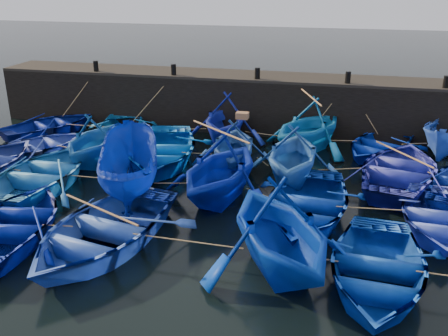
# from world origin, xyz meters

# --- Properties ---
(ground) EXTENTS (120.00, 120.00, 0.00)m
(ground) POSITION_xyz_m (0.00, 0.00, 0.00)
(ground) COLOR black
(ground) RESTS_ON ground
(quay_wall) EXTENTS (26.00, 2.50, 2.50)m
(quay_wall) POSITION_xyz_m (0.00, 10.50, 1.25)
(quay_wall) COLOR black
(quay_wall) RESTS_ON ground
(quay_top) EXTENTS (26.00, 2.50, 0.12)m
(quay_top) POSITION_xyz_m (0.00, 10.50, 2.56)
(quay_top) COLOR black
(quay_top) RESTS_ON quay_wall
(bollard_0) EXTENTS (0.24, 0.24, 0.50)m
(bollard_0) POSITION_xyz_m (-8.00, 9.60, 2.87)
(bollard_0) COLOR black
(bollard_0) RESTS_ON quay_top
(bollard_1) EXTENTS (0.24, 0.24, 0.50)m
(bollard_1) POSITION_xyz_m (-4.00, 9.60, 2.87)
(bollard_1) COLOR black
(bollard_1) RESTS_ON quay_top
(bollard_2) EXTENTS (0.24, 0.24, 0.50)m
(bollard_2) POSITION_xyz_m (0.00, 9.60, 2.87)
(bollard_2) COLOR black
(bollard_2) RESTS_ON quay_top
(bollard_3) EXTENTS (0.24, 0.24, 0.50)m
(bollard_3) POSITION_xyz_m (4.00, 9.60, 2.87)
(bollard_3) COLOR black
(bollard_3) RESTS_ON quay_top
(bollard_4) EXTENTS (0.24, 0.24, 0.50)m
(bollard_4) POSITION_xyz_m (8.00, 9.60, 2.87)
(bollard_4) COLOR black
(bollard_4) RESTS_ON quay_top
(boat_0) EXTENTS (5.04, 5.43, 0.92)m
(boat_0) POSITION_xyz_m (-9.44, 7.26, 0.46)
(boat_0) COLOR navy
(boat_0) RESTS_ON ground
(boat_1) EXTENTS (4.99, 5.70, 0.98)m
(boat_1) POSITION_xyz_m (-5.73, 7.29, 0.49)
(boat_1) COLOR blue
(boat_1) RESTS_ON ground
(boat_2) EXTENTS (3.92, 4.46, 2.24)m
(boat_2) POSITION_xyz_m (-1.11, 8.10, 1.12)
(boat_2) COLOR #1525A3
(boat_2) RESTS_ON ground
(boat_3) EXTENTS (5.48, 5.71, 2.32)m
(boat_3) POSITION_xyz_m (2.59, 7.73, 1.16)
(boat_3) COLOR blue
(boat_3) RESTS_ON ground
(boat_4) EXTENTS (4.82, 5.36, 0.91)m
(boat_4) POSITION_xyz_m (5.49, 7.91, 0.46)
(boat_4) COLOR #04239B
(boat_4) RESTS_ON ground
(boat_6) EXTENTS (4.85, 5.27, 0.89)m
(boat_6) POSITION_xyz_m (-8.22, 4.43, 0.45)
(boat_6) COLOR blue
(boat_6) RESTS_ON ground
(boat_7) EXTENTS (3.60, 4.14, 2.11)m
(boat_7) POSITION_xyz_m (-5.46, 4.17, 1.06)
(boat_7) COLOR #125099
(boat_7) RESTS_ON ground
(boat_8) EXTENTS (5.13, 6.42, 1.19)m
(boat_8) POSITION_xyz_m (-3.00, 4.81, 0.60)
(boat_8) COLOR blue
(boat_8) RESTS_ON ground
(boat_9) EXTENTS (3.92, 4.37, 2.05)m
(boat_9) POSITION_xyz_m (-0.02, 4.92, 1.03)
(boat_9) COLOR navy
(boat_9) RESTS_ON ground
(boat_10) EXTENTS (3.71, 4.30, 2.25)m
(boat_10) POSITION_xyz_m (2.33, 4.18, 1.12)
(boat_10) COLOR blue
(boat_10) RESTS_ON ground
(boat_11) EXTENTS (5.01, 6.17, 1.13)m
(boat_11) POSITION_xyz_m (6.11, 4.90, 0.56)
(boat_11) COLOR navy
(boat_11) RESTS_ON ground
(boat_14) EXTENTS (3.93, 5.38, 1.09)m
(boat_14) POSITION_xyz_m (-6.19, 1.61, 0.55)
(boat_14) COLOR blue
(boat_14) RESTS_ON ground
(boat_15) EXTENTS (3.65, 5.54, 2.01)m
(boat_15) POSITION_xyz_m (-2.94, 1.66, 1.00)
(boat_15) COLOR #072390
(boat_15) RESTS_ON ground
(boat_16) EXTENTS (4.74, 5.23, 2.40)m
(boat_16) POSITION_xyz_m (0.16, 1.98, 1.20)
(boat_16) COLOR #031A93
(boat_16) RESTS_ON ground
(boat_17) EXTENTS (4.13, 5.50, 1.09)m
(boat_17) POSITION_xyz_m (3.05, 1.28, 0.54)
(boat_17) COLOR navy
(boat_17) RESTS_ON ground
(boat_18) EXTENTS (3.35, 4.56, 0.92)m
(boat_18) POSITION_xyz_m (6.83, 1.49, 0.46)
(boat_18) COLOR blue
(boat_18) RESTS_ON ground
(boat_21) EXTENTS (4.27, 5.39, 1.01)m
(boat_21) POSITION_xyz_m (-4.90, -1.86, 0.50)
(boat_21) COLOR #001176
(boat_21) RESTS_ON ground
(boat_22) EXTENTS (4.94, 6.19, 1.15)m
(boat_22) POSITION_xyz_m (-2.23, -1.74, 0.58)
(boat_22) COLOR blue
(boat_22) RESTS_ON ground
(boat_23) EXTENTS (5.93, 6.17, 2.51)m
(boat_23) POSITION_xyz_m (2.62, -1.80, 1.25)
(boat_23) COLOR #002AA5
(boat_23) RESTS_ON ground
(boat_24) EXTENTS (3.83, 5.13, 1.02)m
(boat_24) POSITION_xyz_m (5.00, -1.85, 0.51)
(boat_24) COLOR #0737A3
(boat_24) RESTS_ON ground
(wooden_crate) EXTENTS (0.46, 0.35, 0.24)m
(wooden_crate) POSITION_xyz_m (0.28, 4.92, 2.17)
(wooden_crate) COLOR brown
(wooden_crate) RESTS_ON boat_9
(mooring_ropes) EXTENTS (17.78, 11.45, 2.10)m
(mooring_ropes) POSITION_xyz_m (-0.24, 4.97, 0.88)
(mooring_ropes) COLOR tan
(mooring_ropes) RESTS_ON ground
(loose_oars) EXTENTS (10.59, 11.56, 1.33)m
(loose_oars) POSITION_xyz_m (1.66, 3.22, 1.78)
(loose_oars) COLOR #99724C
(loose_oars) RESTS_ON ground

